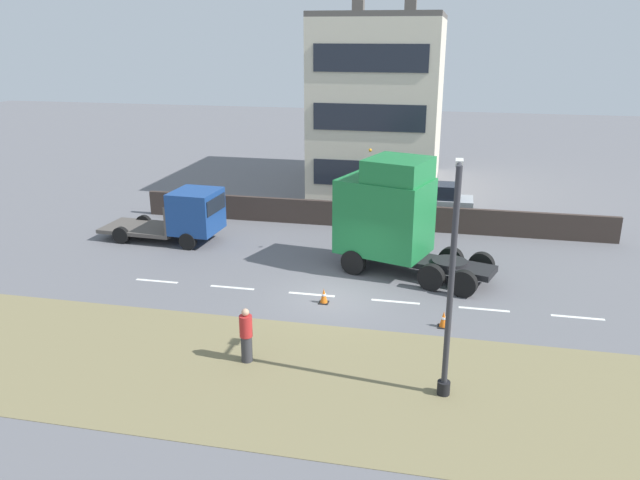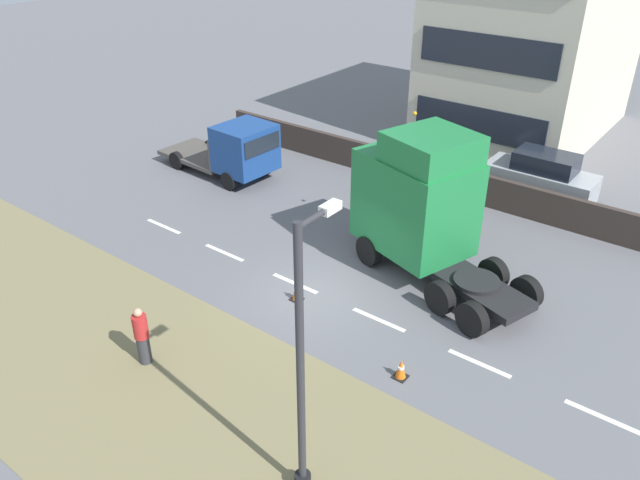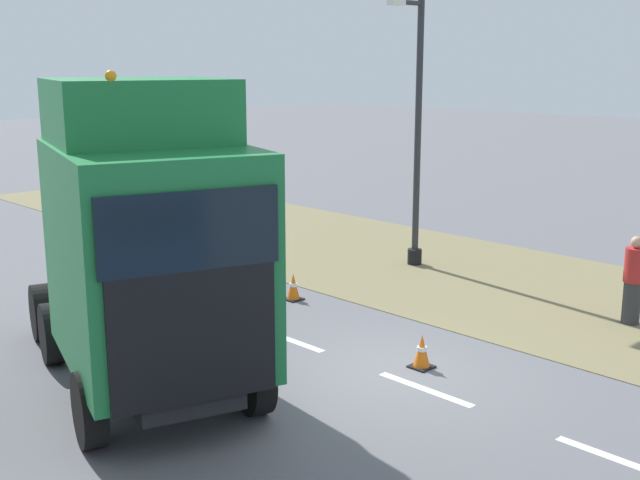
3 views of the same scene
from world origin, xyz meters
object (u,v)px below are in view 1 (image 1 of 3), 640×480
(lamp_post, at_px, (450,297))
(pedestrian, at_px, (246,336))
(flatbed_truck, at_px, (187,215))
(parked_car, at_px, (431,203))
(lorry_cab, at_px, (390,215))
(traffic_cone_trailing, at_px, (444,319))
(traffic_cone_lead, at_px, (324,296))

(lamp_post, xyz_separation_m, pedestrian, (0.52, 5.89, -2.05))
(flatbed_truck, xyz_separation_m, parked_car, (5.78, -11.15, -0.34))
(lorry_cab, height_order, traffic_cone_trailing, lorry_cab)
(lorry_cab, xyz_separation_m, flatbed_truck, (1.67, 9.75, -1.04))
(lorry_cab, relative_size, parked_car, 1.57)
(flatbed_truck, height_order, traffic_cone_trailing, flatbed_truck)
(traffic_cone_lead, bearing_deg, parked_car, -16.51)
(lamp_post, xyz_separation_m, traffic_cone_lead, (5.23, 4.49, -2.63))
(lorry_cab, distance_m, flatbed_truck, 9.94)
(traffic_cone_lead, distance_m, traffic_cone_trailing, 4.51)
(parked_car, relative_size, lamp_post, 0.67)
(pedestrian, bearing_deg, parked_car, -16.52)
(lorry_cab, xyz_separation_m, pedestrian, (-8.62, 3.36, -1.53))
(pedestrian, distance_m, traffic_cone_trailing, 6.84)
(flatbed_truck, xyz_separation_m, lamp_post, (-10.81, -12.27, 1.57))
(pedestrian, bearing_deg, flatbed_truck, 31.82)
(flatbed_truck, distance_m, lamp_post, 16.43)
(pedestrian, bearing_deg, lorry_cab, -21.32)
(lorry_cab, xyz_separation_m, lamp_post, (-9.14, -2.53, 0.52))
(lamp_post, distance_m, pedestrian, 6.26)
(parked_car, bearing_deg, lorry_cab, 169.06)
(flatbed_truck, bearing_deg, traffic_cone_trailing, 64.28)
(pedestrian, xyz_separation_m, traffic_cone_lead, (4.71, -1.40, -0.58))
(flatbed_truck, distance_m, pedestrian, 12.12)
(pedestrian, relative_size, traffic_cone_lead, 3.02)
(pedestrian, distance_m, traffic_cone_lead, 4.95)
(flatbed_truck, height_order, parked_car, flatbed_truck)
(flatbed_truck, xyz_separation_m, traffic_cone_trailing, (-6.66, -12.16, -1.06))
(lamp_post, bearing_deg, parked_car, 3.86)
(flatbed_truck, relative_size, lamp_post, 0.92)
(parked_car, xyz_separation_m, lamp_post, (-16.60, -1.12, 1.91))
(pedestrian, xyz_separation_m, traffic_cone_trailing, (3.63, -5.77, -0.58))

